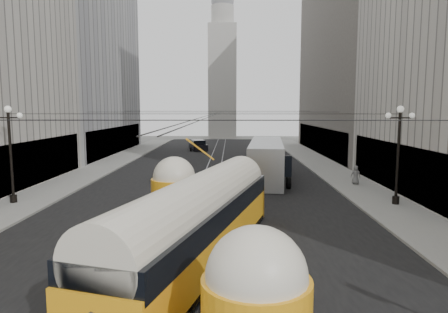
{
  "coord_description": "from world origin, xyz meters",
  "views": [
    {
      "loc": [
        1.82,
        -7.68,
        6.34
      ],
      "look_at": [
        1.44,
        14.67,
        3.65
      ],
      "focal_mm": 32.0,
      "sensor_mm": 36.0,
      "label": 1
    }
  ],
  "objects": [
    {
      "name": "streetcar",
      "position": [
        0.5,
        8.08,
        1.79
      ],
      "size": [
        6.51,
        16.17,
        3.67
      ],
      "color": "#FFA716",
      "rests_on": "ground"
    },
    {
      "name": "rail_right",
      "position": [
        0.75,
        32.5,
        0.0
      ],
      "size": [
        0.12,
        85.0,
        0.04
      ],
      "primitive_type": "cube",
      "color": "gray",
      "rests_on": "ground"
    },
    {
      "name": "lamppost_left_mid",
      "position": [
        -12.6,
        18.0,
        3.74
      ],
      "size": [
        1.86,
        0.44,
        6.37
      ],
      "color": "black",
      "rests_on": "sidewalk_left"
    },
    {
      "name": "sedan_dark_far",
      "position": [
        -3.2,
        53.04,
        0.72
      ],
      "size": [
        3.36,
        5.4,
        1.59
      ],
      "color": "black",
      "rests_on": "ground"
    },
    {
      "name": "sidewalk_right",
      "position": [
        12.0,
        36.0,
        0.07
      ],
      "size": [
        4.0,
        72.0,
        0.15
      ],
      "primitive_type": "cube",
      "color": "gray",
      "rests_on": "ground"
    },
    {
      "name": "lamppost_right_mid",
      "position": [
        12.6,
        18.0,
        3.74
      ],
      "size": [
        1.86,
        0.44,
        6.37
      ],
      "color": "black",
      "rests_on": "sidewalk_right"
    },
    {
      "name": "distant_tower",
      "position": [
        0.0,
        80.0,
        14.97
      ],
      "size": [
        6.0,
        6.0,
        31.36
      ],
      "color": "#B2AFA8",
      "rests_on": "ground"
    },
    {
      "name": "city_bus",
      "position": [
        5.02,
        28.1,
        1.86
      ],
      "size": [
        4.06,
        13.59,
        3.4
      ],
      "color": "#ACAFB2",
      "rests_on": "ground"
    },
    {
      "name": "catenary",
      "position": [
        0.12,
        31.49,
        5.88
      ],
      "size": [
        25.0,
        72.0,
        0.23
      ],
      "color": "black",
      "rests_on": "ground"
    },
    {
      "name": "sedan_white_far",
      "position": [
        5.44,
        43.01,
        0.63
      ],
      "size": [
        3.13,
        4.75,
        1.39
      ],
      "color": "silver",
      "rests_on": "ground"
    },
    {
      "name": "road",
      "position": [
        0.0,
        32.5,
        0.0
      ],
      "size": [
        20.0,
        85.0,
        0.02
      ],
      "primitive_type": "cube",
      "color": "black",
      "rests_on": "ground"
    },
    {
      "name": "building_right_far",
      "position": [
        20.0,
        48.0,
        16.31
      ],
      "size": [
        12.6,
        32.6,
        32.6
      ],
      "color": "#514C47",
      "rests_on": "ground"
    },
    {
      "name": "rail_left",
      "position": [
        -0.75,
        32.5,
        0.0
      ],
      "size": [
        0.12,
        85.0,
        0.04
      ],
      "primitive_type": "cube",
      "color": "gray",
      "rests_on": "ground"
    },
    {
      "name": "pedestrian_sidewalk_right",
      "position": [
        12.1,
        24.85,
        0.92
      ],
      "size": [
        0.85,
        0.65,
        1.55
      ],
      "primitive_type": "imported",
      "rotation": [
        0.0,
        0.0,
        2.87
      ],
      "color": "slate",
      "rests_on": "sidewalk_right"
    },
    {
      "name": "building_left_far",
      "position": [
        -19.99,
        48.0,
        14.31
      ],
      "size": [
        12.6,
        28.6,
        28.6
      ],
      "color": "#999999",
      "rests_on": "ground"
    },
    {
      "name": "sidewalk_left",
      "position": [
        -12.0,
        36.0,
        0.07
      ],
      "size": [
        4.0,
        72.0,
        0.15
      ],
      "primitive_type": "cube",
      "color": "gray",
      "rests_on": "ground"
    }
  ]
}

